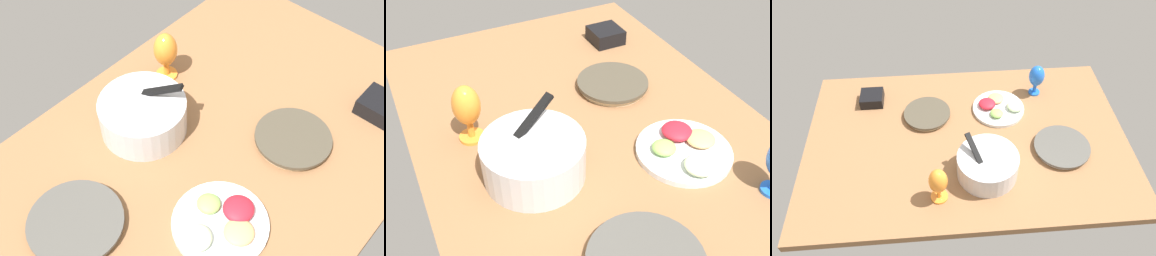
# 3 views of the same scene
# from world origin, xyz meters

# --- Properties ---
(ground_plane) EXTENTS (1.60, 1.04, 0.04)m
(ground_plane) POSITION_xyz_m (0.00, 0.00, -0.02)
(ground_plane) COLOR #8C603D
(dinner_plate_right) EXTENTS (0.24, 0.24, 0.03)m
(dinner_plate_right) POSITION_xyz_m (0.20, -0.17, 0.02)
(dinner_plate_right) COLOR beige
(dinner_plate_right) RESTS_ON ground_plane
(mixing_bowl) EXTENTS (0.28, 0.28, 0.19)m
(mixing_bowl) POSITION_xyz_m (-0.07, 0.23, 0.06)
(mixing_bowl) COLOR silver
(mixing_bowl) RESTS_ON ground_plane
(fruit_platter) EXTENTS (0.27, 0.27, 0.05)m
(fruit_platter) POSITION_xyz_m (-0.19, -0.19, 0.02)
(fruit_platter) COLOR silver
(fruit_platter) RESTS_ON ground_plane
(hurricane_glass_orange) EXTENTS (0.08, 0.08, 0.18)m
(hurricane_glass_orange) POSITION_xyz_m (0.15, 0.34, 0.11)
(hurricane_glass_orange) COLOR orange
(hurricane_glass_orange) RESTS_ON ground_plane
(square_bowl_black) EXTENTS (0.12, 0.12, 0.06)m
(square_bowl_black) POSITION_xyz_m (0.49, -0.30, 0.03)
(square_bowl_black) COLOR black
(square_bowl_black) RESTS_ON ground_plane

